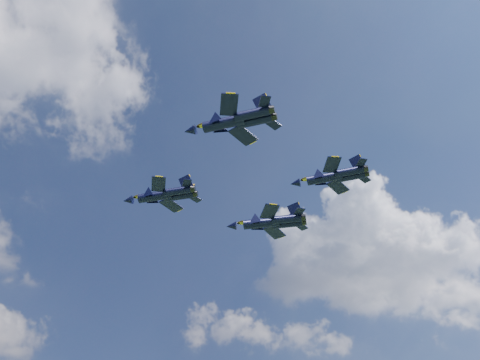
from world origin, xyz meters
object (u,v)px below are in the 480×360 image
Objects in this scene: jet_slot at (322,178)px; jet_right at (259,223)px; jet_lead at (153,196)px; jet_left at (221,124)px.

jet_right is at bearing 47.87° from jet_slot.
jet_right is at bearing -44.25° from jet_lead.
jet_lead is 0.93× the size of jet_left.
jet_slot is (-1.77, -21.65, -2.18)m from jet_right.
jet_lead is at bearing 51.25° from jet_left.
jet_slot is (23.48, 1.65, 0.30)m from jet_left.
jet_lead reaches higher than jet_slot.
jet_left is (-0.72, -24.75, -0.23)m from jet_lead.
jet_lead is 32.43m from jet_slot.
jet_right reaches higher than jet_slot.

